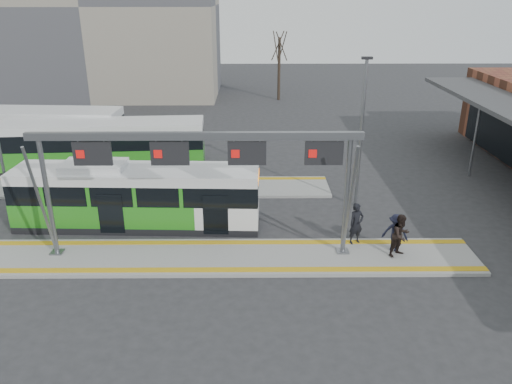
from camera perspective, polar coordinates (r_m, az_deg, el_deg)
ground at (r=21.03m, az=-5.09°, el=-7.61°), size 120.00×120.00×0.00m
platform_main at (r=20.99m, az=-5.10°, el=-7.43°), size 22.00×3.00×0.15m
platform_second at (r=28.74m, az=-11.87°, el=0.54°), size 20.00×3.00×0.15m
tactile_main at (r=20.95m, az=-5.10°, el=-7.23°), size 22.00×2.65×0.02m
tactile_second at (r=29.76m, az=-11.48°, el=1.50°), size 20.00×0.35×0.02m
gantry at (r=19.55m, az=-6.47°, el=3.81°), size 13.00×1.68×5.20m
apartment_block at (r=56.46m, az=-17.69°, el=19.88°), size 24.50×12.50×18.40m
hero_bus at (r=23.93m, az=-13.45°, el=-0.56°), size 11.37×2.81×3.11m
bg_bus_green at (r=32.12m, az=-17.01°, el=5.04°), size 12.36×3.35×3.05m
bg_bus_blue at (r=36.60m, az=-24.51°, el=6.12°), size 12.34×3.42×3.18m
passenger_a at (r=21.89m, az=11.39°, el=-3.56°), size 0.79×0.67×1.85m
passenger_b at (r=21.34m, az=16.21°, el=-4.78°), size 1.12×1.05×1.82m
passenger_c at (r=21.71m, az=15.63°, el=-4.48°), size 1.22×0.96×1.65m
tree_left at (r=50.43m, az=-11.69°, el=17.53°), size 1.40×1.40×8.97m
tree_mid at (r=51.23m, az=2.69°, el=16.28°), size 1.40×1.40×6.96m
lamp_east at (r=25.16m, az=11.94°, el=6.90°), size 0.50×0.25×7.53m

